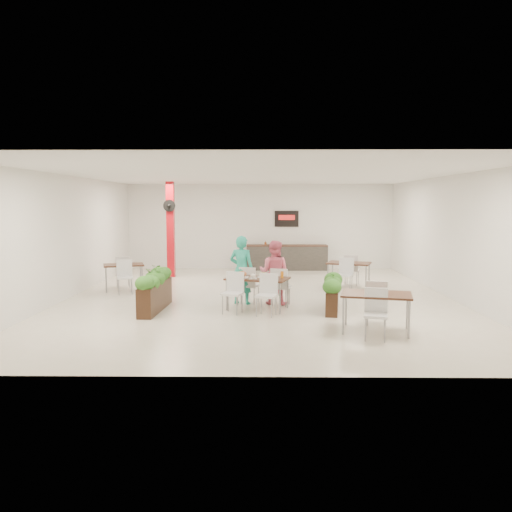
# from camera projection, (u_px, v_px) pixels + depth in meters

# --- Properties ---
(ground) EXTENTS (12.00, 12.00, 0.00)m
(ground) POSITION_uv_depth(u_px,v_px,m) (259.00, 298.00, 13.10)
(ground) COLOR beige
(ground) RESTS_ON ground
(room_shell) EXTENTS (10.10, 12.10, 3.22)m
(room_shell) POSITION_uv_depth(u_px,v_px,m) (259.00, 222.00, 12.89)
(room_shell) COLOR white
(room_shell) RESTS_ON ground
(red_column) EXTENTS (0.40, 0.41, 3.20)m
(red_column) POSITION_uv_depth(u_px,v_px,m) (171.00, 228.00, 16.73)
(red_column) COLOR #AE0B15
(red_column) RESTS_ON ground
(service_counter) EXTENTS (3.00, 0.64, 2.20)m
(service_counter) POSITION_uv_depth(u_px,v_px,m) (287.00, 257.00, 18.66)
(service_counter) COLOR #2B2926
(service_counter) RESTS_ON ground
(main_table) EXTENTS (1.66, 1.91, 0.92)m
(main_table) POSITION_uv_depth(u_px,v_px,m) (257.00, 283.00, 11.63)
(main_table) COLOR #331C11
(main_table) RESTS_ON ground
(diner_man) EXTENTS (0.71, 0.57, 1.69)m
(diner_man) POSITION_uv_depth(u_px,v_px,m) (242.00, 270.00, 12.26)
(diner_man) COLOR #29B297
(diner_man) RESTS_ON ground
(diner_woman) EXTENTS (0.91, 0.80, 1.57)m
(diner_woman) POSITION_uv_depth(u_px,v_px,m) (274.00, 272.00, 12.26)
(diner_woman) COLOR pink
(diner_woman) RESTS_ON ground
(planter_left) EXTENTS (0.48, 2.05, 1.07)m
(planter_left) POSITION_uv_depth(u_px,v_px,m) (155.00, 288.00, 11.54)
(planter_left) COLOR black
(planter_left) RESTS_ON ground
(planter_right) EXTENTS (0.61, 1.68, 0.88)m
(planter_right) POSITION_uv_depth(u_px,v_px,m) (333.00, 290.00, 11.55)
(planter_right) COLOR black
(planter_right) RESTS_ON ground
(side_table_a) EXTENTS (1.27, 1.67, 0.92)m
(side_table_a) POSITION_uv_depth(u_px,v_px,m) (124.00, 269.00, 14.22)
(side_table_a) COLOR #331C11
(side_table_a) RESTS_ON ground
(side_table_b) EXTENTS (1.42, 1.67, 0.92)m
(side_table_b) POSITION_uv_depth(u_px,v_px,m) (349.00, 266.00, 14.64)
(side_table_b) COLOR #331C11
(side_table_b) RESTS_ON ground
(side_table_c) EXTENTS (1.48, 1.67, 0.92)m
(side_table_c) POSITION_uv_depth(u_px,v_px,m) (376.00, 299.00, 9.60)
(side_table_c) COLOR #331C11
(side_table_c) RESTS_ON ground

